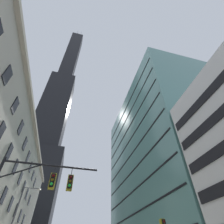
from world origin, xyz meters
TOP-DOWN VIEW (x-y plane):
  - dark_skyscraper at (-21.58, 89.41)m, footprint 27.91×27.91m
  - glass_office_midrise at (20.02, 24.31)m, footprint 18.15×36.43m
  - traffic_signal_mast at (-4.36, 2.07)m, footprint 6.82×0.63m
  - street_lamppost at (-7.87, 15.85)m, footprint 2.40×0.32m

SIDE VIEW (x-z plane):
  - traffic_signal_mast at x=-4.36m, z-range 1.46..8.04m
  - street_lamppost at x=-7.87m, z-range 0.91..9.71m
  - glass_office_midrise at x=20.02m, z-range 0.00..40.47m
  - dark_skyscraper at x=-21.58m, z-range -45.27..185.57m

